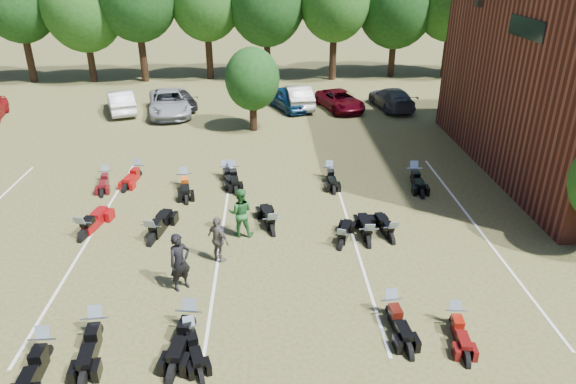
{
  "coord_description": "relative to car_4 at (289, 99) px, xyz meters",
  "views": [
    {
      "loc": [
        -1.19,
        -14.35,
        9.85
      ],
      "look_at": [
        -0.41,
        4.0,
        1.2
      ],
      "focal_mm": 32.0,
      "sensor_mm": 36.0,
      "label": 1
    }
  ],
  "objects": [
    {
      "name": "ground",
      "position": [
        -0.35,
        -19.89,
        -0.72
      ],
      "size": [
        160.0,
        160.0,
        0.0
      ],
      "primitive_type": "plane",
      "color": "brown",
      "rests_on": "ground"
    },
    {
      "name": "car_1",
      "position": [
        -11.28,
        -0.25,
        0.02
      ],
      "size": [
        2.98,
        4.76,
        1.48
      ],
      "primitive_type": "imported",
      "rotation": [
        0.0,
        0.0,
        3.48
      ],
      "color": "silver",
      "rests_on": "ground"
    },
    {
      "name": "car_2",
      "position": [
        -7.98,
        -0.79,
        0.05
      ],
      "size": [
        3.61,
        5.98,
        1.55
      ],
      "primitive_type": "imported",
      "rotation": [
        0.0,
        0.0,
        0.2
      ],
      "color": "gray",
      "rests_on": "ground"
    },
    {
      "name": "car_3",
      "position": [
        -7.61,
        0.61,
        -0.09
      ],
      "size": [
        3.42,
        4.72,
        1.27
      ],
      "primitive_type": "imported",
      "rotation": [
        0.0,
        0.0,
        3.57
      ],
      "color": "black",
      "rests_on": "ground"
    },
    {
      "name": "car_4",
      "position": [
        0.0,
        0.0,
        0.0
      ],
      "size": [
        3.17,
        4.57,
        1.44
      ],
      "primitive_type": "imported",
      "rotation": [
        0.0,
        0.0,
        0.38
      ],
      "color": "#0B2B51",
      "rests_on": "ground"
    },
    {
      "name": "car_5",
      "position": [
        0.57,
        0.47,
        0.05
      ],
      "size": [
        2.19,
        4.87,
        1.55
      ],
      "primitive_type": "imported",
      "rotation": [
        0.0,
        0.0,
        3.26
      ],
      "color": "#9D9D99",
      "rests_on": "ground"
    },
    {
      "name": "car_6",
      "position": [
        3.46,
        -0.19,
        -0.08
      ],
      "size": [
        3.34,
        5.01,
        1.28
      ],
      "primitive_type": "imported",
      "rotation": [
        0.0,
        0.0,
        0.29
      ],
      "color": "#540410",
      "rests_on": "ground"
    },
    {
      "name": "car_7",
      "position": [
        7.03,
        -0.05,
        -0.02
      ],
      "size": [
        2.7,
        5.11,
        1.41
      ],
      "primitive_type": "imported",
      "rotation": [
        0.0,
        0.0,
        3.3
      ],
      "color": "#3D3D42",
      "rests_on": "ground"
    },
    {
      "name": "person_black",
      "position": [
        -4.37,
        -20.46,
        0.26
      ],
      "size": [
        0.85,
        0.81,
        1.96
      ],
      "primitive_type": "imported",
      "rotation": [
        0.0,
        0.0,
        0.66
      ],
      "color": "black",
      "rests_on": "ground"
    },
    {
      "name": "person_green",
      "position": [
        -2.6,
        -17.12,
        0.24
      ],
      "size": [
        0.97,
        0.77,
        1.93
      ],
      "primitive_type": "imported",
      "rotation": [
        0.0,
        0.0,
        3.11
      ],
      "color": "#24612A",
      "rests_on": "ground"
    },
    {
      "name": "person_grey",
      "position": [
        -3.29,
        -18.89,
        0.14
      ],
      "size": [
        1.01,
        1.0,
        1.72
      ],
      "primitive_type": "imported",
      "rotation": [
        0.0,
        0.0,
        2.36
      ],
      "color": "#5B564E",
      "rests_on": "ground"
    },
    {
      "name": "motorcycle_0",
      "position": [
        -7.54,
        -23.48,
        -0.72
      ],
      "size": [
        0.83,
        2.41,
        1.33
      ],
      "primitive_type": null,
      "rotation": [
        0.0,
        0.0,
        0.03
      ],
      "color": "black",
      "rests_on": "ground"
    },
    {
      "name": "motorcycle_2",
      "position": [
        -3.84,
        -22.53,
        -0.72
      ],
      "size": [
        1.12,
        2.59,
        1.4
      ],
      "primitive_type": null,
      "rotation": [
        0.0,
        0.0,
        -0.13
      ],
      "color": "black",
      "rests_on": "ground"
    },
    {
      "name": "motorcycle_3",
      "position": [
        -6.4,
        -22.7,
        -0.72
      ],
      "size": [
        0.99,
        2.52,
        1.37
      ],
      "primitive_type": null,
      "rotation": [
        0.0,
        0.0,
        0.09
      ],
      "color": "black",
      "rests_on": "ground"
    },
    {
      "name": "motorcycle_4",
      "position": [
        -3.77,
        -23.01,
        -0.72
      ],
      "size": [
        1.2,
        2.09,
        1.11
      ],
      "primitive_type": null,
      "rotation": [
        0.0,
        0.0,
        0.3
      ],
      "color": "black",
      "rests_on": "ground"
    },
    {
      "name": "motorcycle_5",
      "position": [
        2.03,
        -22.15,
        -0.72
      ],
      "size": [
        0.89,
        2.28,
        1.24
      ],
      "primitive_type": null,
      "rotation": [
        0.0,
        0.0,
        0.08
      ],
      "color": "black",
      "rests_on": "ground"
    },
    {
      "name": "motorcycle_6",
      "position": [
        3.75,
        -22.66,
        -0.72
      ],
      "size": [
        0.85,
        2.08,
        1.13
      ],
      "primitive_type": null,
      "rotation": [
        0.0,
        0.0,
        -0.1
      ],
      "color": "#510C0B",
      "rests_on": "ground"
    },
    {
      "name": "motorcycle_7",
      "position": [
        -8.53,
        -17.14,
        -0.72
      ],
      "size": [
        1.3,
        2.61,
        1.4
      ],
      "primitive_type": null,
      "rotation": [
        0.0,
        0.0,
        2.93
      ],
      "color": "maroon",
      "rests_on": "ground"
    },
    {
      "name": "motorcycle_9",
      "position": [
        -5.89,
        -17.53,
        -0.72
      ],
      "size": [
        1.27,
        2.64,
        1.41
      ],
      "primitive_type": null,
      "rotation": [
        0.0,
        0.0,
        2.95
      ],
      "color": "black",
      "rests_on": "ground"
    },
    {
      "name": "motorcycle_10",
      "position": [
        -1.42,
        -17.02,
        -0.72
      ],
      "size": [
        1.17,
        2.41,
        1.29
      ],
      "primitive_type": null,
      "rotation": [
        0.0,
        0.0,
        3.34
      ],
      "color": "black",
      "rests_on": "ground"
    },
    {
      "name": "motorcycle_11",
      "position": [
        1.1,
        -18.18,
        -0.72
      ],
      "size": [
        1.26,
        2.17,
        1.15
      ],
      "primitive_type": null,
      "rotation": [
        0.0,
        0.0,
        2.83
      ],
      "color": "black",
      "rests_on": "ground"
    },
    {
      "name": "motorcycle_12",
      "position": [
        3.02,
        -17.82,
        -0.72
      ],
      "size": [
        1.01,
        2.25,
        1.21
      ],
      "primitive_type": null,
      "rotation": [
        0.0,
        0.0,
        3.29
      ],
      "color": "black",
      "rests_on": "ground"
    },
    {
      "name": "motorcycle_13",
      "position": [
        2.11,
        -18.03,
        -0.72
      ],
      "size": [
        0.79,
        2.35,
        1.3
      ],
      "primitive_type": null,
      "rotation": [
        0.0,
        0.0,
        3.12
      ],
      "color": "black",
      "rests_on": "ground"
    },
    {
      "name": "motorcycle_14",
      "position": [
        -9.12,
        -11.88,
        -0.72
      ],
      "size": [
        0.93,
        2.13,
        1.15
      ],
      "primitive_type": null,
      "rotation": [
        0.0,
        0.0,
        0.13
      ],
      "color": "#4C0A0F",
      "rests_on": "ground"
    },
    {
      "name": "motorcycle_15",
      "position": [
        -7.77,
        -11.32,
        -0.72
      ],
      "size": [
        1.02,
        2.27,
        1.22
      ],
      "primitive_type": null,
      "rotation": [
        0.0,
        0.0,
        -0.15
      ],
      "color": "#920A0A",
      "rests_on": "ground"
    },
    {
      "name": "motorcycle_16",
      "position": [
        -3.57,
        -11.59,
        -0.72
      ],
      "size": [
        1.22,
        2.25,
        1.2
      ],
      "primitive_type": null,
      "rotation": [
        0.0,
        0.0,
        0.27
      ],
      "color": "black",
      "rests_on": "ground"
    },
    {
      "name": "motorcycle_17",
      "position": [
        -5.37,
        -12.57,
        -0.72
      ],
      "size": [
        1.14,
        2.41,
        1.29
      ],
      "primitive_type": null,
      "rotation": [
        0.0,
        0.0,
        0.18
      ],
      "color": "black",
      "rests_on": "ground"
    },
    {
      "name": "motorcycle_18",
      "position": [
        -3.21,
        -11.74,
        -0.72
      ],
      "size": [
        1.03,
        2.37,
        1.28
      ],
      "primitive_type": null,
      "rotation": [
        0.0,
        0.0,
        0.13
      ],
      "color": "black",
      "rests_on": "ground"
    },
    {
      "name": "motorcycle_19",
      "position": [
        1.38,
        -11.92,
        -0.72
      ],
      "size": [
        0.72,
        2.2,
        1.22
      ],
      "primitive_type": null,
      "rotation": [
        0.0,
        0.0,
        0.01
      ],
      "color": "black",
      "rests_on": "ground"
    },
    {
      "name": "motorcycle_20",
      "position": [
        5.31,
        -12.34,
        -0.72
      ],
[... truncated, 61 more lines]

